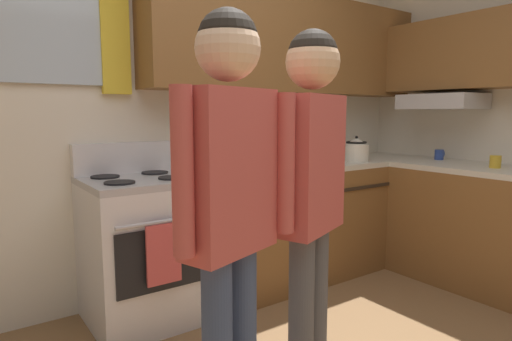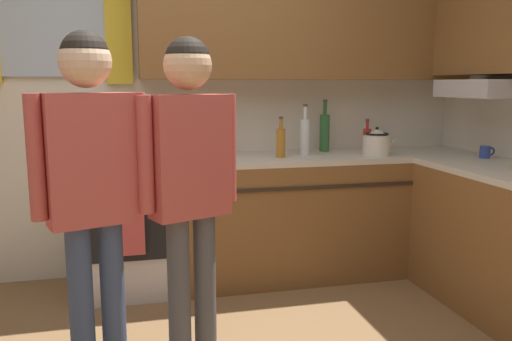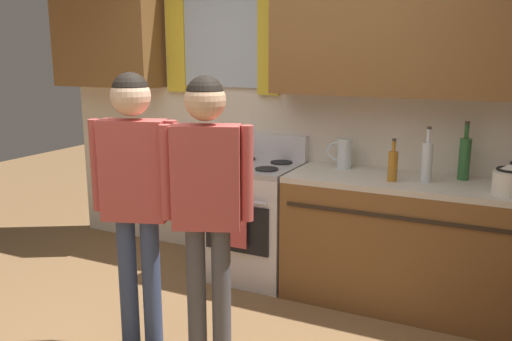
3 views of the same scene
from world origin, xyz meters
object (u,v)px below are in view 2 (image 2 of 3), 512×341
object	(u,v)px
bottle_tall_clear	(305,136)
mug_cobalt_blue	(486,152)
bottle_wine_green	(325,132)
water_pitcher	(216,139)
bottle_sauce_red	(367,139)
stove_oven	(129,223)
adult_left	(91,173)
adult_in_plaid	(190,169)
bottle_oil_amber	(281,142)
stovetop_kettle	(377,142)

from	to	relation	value
bottle_tall_clear	mug_cobalt_blue	bearing A→B (deg)	-20.65
bottle_wine_green	water_pitcher	bearing A→B (deg)	179.53
bottle_wine_green	mug_cobalt_blue	size ratio (longest dim) A/B	3.43
bottle_sauce_red	water_pitcher	xyz separation A→B (m)	(-1.16, 0.06, 0.02)
stove_oven	bottle_tall_clear	size ratio (longest dim) A/B	3.00
bottle_sauce_red	adult_left	size ratio (longest dim) A/B	0.15
water_pitcher	adult_in_plaid	distance (m)	1.41
bottle_oil_amber	adult_in_plaid	world-z (taller)	adult_in_plaid
bottle_oil_amber	stovetop_kettle	size ratio (longest dim) A/B	1.04
bottle_tall_clear	water_pitcher	xyz separation A→B (m)	(-0.62, 0.18, -0.03)
adult_in_plaid	bottle_tall_clear	bearing A→B (deg)	50.95
water_pitcher	adult_in_plaid	xyz separation A→B (m)	(-0.35, -1.37, 0.01)
stove_oven	bottle_tall_clear	xyz separation A→B (m)	(1.26, -0.02, 0.57)
stovetop_kettle	water_pitcher	distance (m)	1.16
bottle_oil_amber	bottle_sauce_red	size ratio (longest dim) A/B	1.16
mug_cobalt_blue	stovetop_kettle	world-z (taller)	stovetop_kettle
bottle_sauce_red	mug_cobalt_blue	world-z (taller)	bottle_sauce_red
bottle_wine_green	stovetop_kettle	world-z (taller)	bottle_wine_green
stove_oven	bottle_wine_green	size ratio (longest dim) A/B	2.79
water_pitcher	adult_left	xyz separation A→B (m)	(-0.78, -1.43, 0.02)
bottle_wine_green	adult_in_plaid	xyz separation A→B (m)	(-1.18, -1.36, -0.03)
bottle_oil_amber	bottle_wine_green	xyz separation A→B (m)	(0.42, 0.25, 0.04)
water_pitcher	adult_in_plaid	bearing A→B (deg)	-104.20
bottle_sauce_red	stovetop_kettle	xyz separation A→B (m)	(-0.04, -0.25, 0.00)
adult_in_plaid	adult_left	bearing A→B (deg)	-172.08
bottle_wine_green	stovetop_kettle	size ratio (longest dim) A/B	1.44
bottle_wine_green	water_pitcher	size ratio (longest dim) A/B	1.79
stove_oven	mug_cobalt_blue	distance (m)	2.52
stove_oven	bottle_sauce_red	size ratio (longest dim) A/B	4.48
bottle_sauce_red	bottle_oil_amber	bearing A→B (deg)	-164.94
stovetop_kettle	adult_left	xyz separation A→B (m)	(-1.91, -1.13, 0.03)
bottle_sauce_red	bottle_tall_clear	xyz separation A→B (m)	(-0.54, -0.12, 0.05)
stovetop_kettle	water_pitcher	world-z (taller)	water_pitcher
bottle_wine_green	adult_in_plaid	bearing A→B (deg)	-130.92
bottle_oil_amber	bottle_tall_clear	world-z (taller)	bottle_tall_clear
bottle_oil_amber	stovetop_kettle	bearing A→B (deg)	-3.76
mug_cobalt_blue	stovetop_kettle	distance (m)	0.74
stove_oven	water_pitcher	xyz separation A→B (m)	(0.64, 0.16, 0.54)
stove_oven	water_pitcher	size ratio (longest dim) A/B	5.00
bottle_sauce_red	mug_cobalt_blue	distance (m)	0.85
bottle_oil_amber	bottle_wine_green	size ratio (longest dim) A/B	0.73
stovetop_kettle	adult_in_plaid	size ratio (longest dim) A/B	0.17
stove_oven	stovetop_kettle	size ratio (longest dim) A/B	4.02
stove_oven	adult_in_plaid	bearing A→B (deg)	-76.23
stovetop_kettle	water_pitcher	size ratio (longest dim) A/B	1.24
mug_cobalt_blue	stove_oven	bearing A→B (deg)	169.32
bottle_tall_clear	bottle_wine_green	size ratio (longest dim) A/B	0.93
bottle_oil_amber	stove_oven	bearing A→B (deg)	174.82
stove_oven	adult_left	bearing A→B (deg)	-96.28
bottle_oil_amber	bottle_sauce_red	world-z (taller)	bottle_oil_amber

